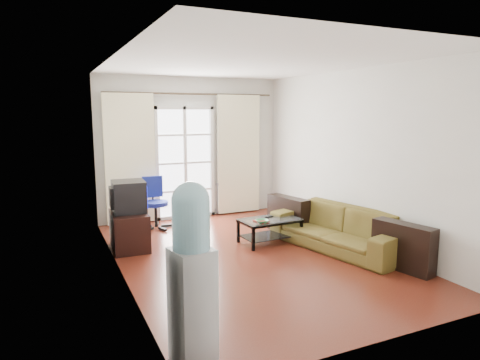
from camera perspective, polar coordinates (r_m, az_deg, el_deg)
name	(u,v)px	position (r m, az deg, el deg)	size (l,w,h in m)	color
floor	(250,255)	(6.26, 1.37, -10.00)	(5.20, 5.20, 0.00)	maroon
ceiling	(251,62)	(5.95, 1.47, 15.40)	(5.20, 5.20, 0.00)	white
wall_back	(191,148)	(8.35, -6.49, 4.24)	(3.60, 0.02, 2.70)	silver
wall_front	(386,195)	(3.82, 18.88, -1.87)	(3.60, 0.02, 2.70)	silver
wall_left	(118,170)	(5.41, -15.95, 1.35)	(0.02, 5.20, 2.70)	silver
wall_right	(354,157)	(6.93, 14.91, 3.02)	(0.02, 5.20, 2.70)	silver
french_door	(185,163)	(8.28, -7.32, 2.27)	(1.16, 0.06, 2.15)	white
curtain_rod	(192,94)	(8.24, -6.40, 11.34)	(0.04, 0.04, 3.30)	#4C3F2D
curtain_left	(130,159)	(7.96, -14.43, 2.69)	(0.90, 0.07, 2.35)	#FFFCCD
curtain_right	(239,154)	(8.60, -0.19, 3.43)	(0.90, 0.07, 2.35)	#FFFCCD
radiator	(231,197)	(8.69, -1.14, -2.32)	(0.64, 0.12, 0.64)	gray
sofa	(338,228)	(6.63, 12.92, -6.30)	(1.28, 2.28, 0.63)	#5C5F1F
coffee_table	(270,227)	(6.79, 4.00, -6.33)	(0.97, 0.59, 0.38)	silver
bowl	(262,221)	(6.51, 2.96, -5.53)	(0.20, 0.20, 0.05)	#30863E
book	(257,222)	(6.52, 2.33, -5.63)	(0.22, 0.26, 0.02)	#9F2613
remote	(269,217)	(6.87, 3.91, -4.91)	(0.15, 0.04, 0.02)	black
tv_stand	(129,231)	(6.68, -14.53, -6.55)	(0.51, 0.76, 0.56)	black
crt_tv	(127,197)	(6.61, -14.78, -2.14)	(0.54, 0.54, 0.47)	black
task_chair	(155,213)	(7.74, -11.20, -4.36)	(0.62, 0.62, 0.91)	black
water_cooler	(192,271)	(3.50, -6.43, -11.95)	(0.36, 0.36, 1.51)	silver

